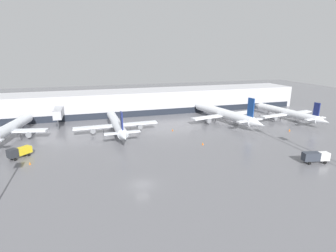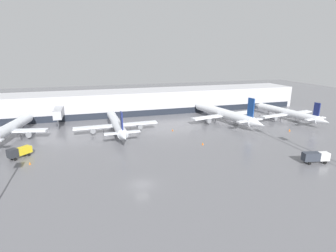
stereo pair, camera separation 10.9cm
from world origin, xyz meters
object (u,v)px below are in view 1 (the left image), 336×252
at_px(traffic_cone_0, 203,144).
at_px(traffic_cone_2, 30,163).
at_px(traffic_cone_1, 173,130).
at_px(parked_jet_3, 287,113).
at_px(service_truck_1, 19,152).
at_px(service_truck_0, 315,156).
at_px(traffic_cone_3, 289,130).
at_px(parked_jet_2, 223,113).
at_px(parked_jet_0, 116,124).
at_px(parked_jet_1, 8,129).

height_order(traffic_cone_0, traffic_cone_2, traffic_cone_0).
distance_m(traffic_cone_0, traffic_cone_2, 42.08).
relative_size(traffic_cone_0, traffic_cone_1, 1.16).
bearing_deg(parked_jet_3, service_truck_1, 89.57).
bearing_deg(traffic_cone_0, traffic_cone_2, -178.73).
bearing_deg(service_truck_0, traffic_cone_0, 146.40).
xyz_separation_m(traffic_cone_2, traffic_cone_3, (73.62, 4.85, 0.04)).
bearing_deg(traffic_cone_0, parked_jet_2, 50.41).
xyz_separation_m(parked_jet_0, traffic_cone_0, (21.06, -17.28, -2.69)).
bearing_deg(parked_jet_1, service_truck_1, -148.01).
distance_m(parked_jet_2, service_truck_1, 64.45).
bearing_deg(traffic_cone_3, service_truck_0, -119.10).
relative_size(parked_jet_0, traffic_cone_2, 49.57).
bearing_deg(parked_jet_1, service_truck_0, -107.12).
bearing_deg(parked_jet_2, traffic_cone_2, 99.00).
distance_m(parked_jet_2, traffic_cone_2, 63.08).
xyz_separation_m(parked_jet_2, traffic_cone_3, (14.42, -16.79, -2.59)).
height_order(parked_jet_1, traffic_cone_1, parked_jet_1).
xyz_separation_m(parked_jet_1, traffic_cone_3, (82.55, -15.73, -2.75)).
bearing_deg(traffic_cone_0, parked_jet_1, 158.93).
bearing_deg(parked_jet_1, parked_jet_3, -80.78).
xyz_separation_m(parked_jet_1, traffic_cone_2, (8.93, -20.58, -2.79)).
bearing_deg(parked_jet_1, parked_jet_0, -83.21).
relative_size(parked_jet_0, service_truck_1, 6.43).
xyz_separation_m(parked_jet_0, parked_jet_2, (38.18, 3.43, -0.06)).
relative_size(parked_jet_2, traffic_cone_2, 57.48).
relative_size(traffic_cone_1, traffic_cone_2, 0.89).
height_order(parked_jet_0, service_truck_1, parked_jet_0).
bearing_deg(parked_jet_1, traffic_cone_3, -89.48).
height_order(parked_jet_0, parked_jet_3, parked_jet_0).
relative_size(parked_jet_0, traffic_cone_3, 44.20).
distance_m(traffic_cone_0, traffic_cone_3, 31.79).
bearing_deg(service_truck_0, parked_jet_0, 148.61).
xyz_separation_m(service_truck_1, traffic_cone_0, (45.13, -4.09, -1.19)).
bearing_deg(service_truck_0, parked_jet_1, 161.71).
bearing_deg(parked_jet_0, parked_jet_3, -93.09).
bearing_deg(parked_jet_3, traffic_cone_1, 83.50).
bearing_deg(parked_jet_3, service_truck_0, 139.43).
bearing_deg(traffic_cone_3, traffic_cone_0, -172.91).
xyz_separation_m(traffic_cone_1, traffic_cone_2, (-38.21, -15.66, 0.04)).
height_order(parked_jet_1, traffic_cone_0, parked_jet_1).
relative_size(parked_jet_3, service_truck_0, 5.32).
bearing_deg(traffic_cone_2, traffic_cone_3, 3.77).
bearing_deg(traffic_cone_1, parked_jet_1, 174.04).
distance_m(parked_jet_0, service_truck_0, 53.74).
distance_m(service_truck_1, traffic_cone_3, 76.69).
relative_size(service_truck_0, traffic_cone_1, 10.48).
distance_m(service_truck_0, traffic_cone_0, 26.55).
height_order(traffic_cone_1, traffic_cone_2, traffic_cone_2).
xyz_separation_m(parked_jet_2, parked_jet_3, (23.73, -4.40, -0.31)).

